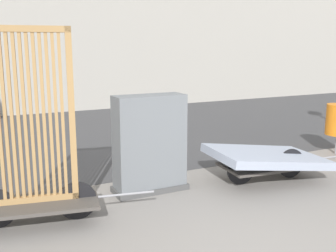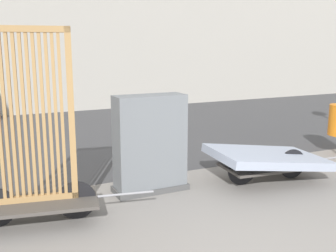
% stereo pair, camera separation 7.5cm
% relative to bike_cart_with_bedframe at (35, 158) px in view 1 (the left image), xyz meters
% --- Properties ---
extents(road_strip, '(56.00, 7.16, 0.01)m').
position_rel_bike_cart_with_bedframe_xyz_m(road_strip, '(1.69, 4.57, -0.80)').
color(road_strip, '#424244').
rests_on(road_strip, ground_plane).
extents(bike_cart_with_bedframe, '(2.12, 0.97, 2.26)m').
position_rel_bike_cart_with_bedframe_xyz_m(bike_cart_with_bedframe, '(0.00, 0.00, 0.00)').
color(bike_cart_with_bedframe, '#4C4742').
rests_on(bike_cart_with_bedframe, ground_plane).
extents(bike_cart_with_mattress, '(2.31, 1.26, 0.55)m').
position_rel_bike_cart_with_bedframe_xyz_m(bike_cart_with_mattress, '(3.40, 0.00, -0.44)').
color(bike_cart_with_mattress, '#4C4742').
rests_on(bike_cart_with_mattress, ground_plane).
extents(utility_cabinet, '(1.06, 0.44, 1.39)m').
position_rel_bike_cart_with_bedframe_xyz_m(utility_cabinet, '(1.61, 0.41, -0.15)').
color(utility_cabinet, '#4C4C4C').
rests_on(utility_cabinet, ground_plane).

